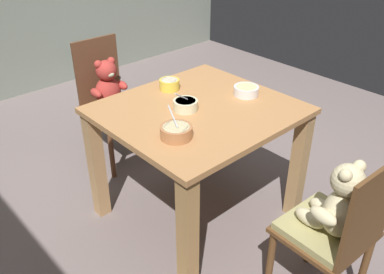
{
  "coord_description": "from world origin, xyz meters",
  "views": [
    {
      "loc": [
        -1.42,
        -1.5,
        1.78
      ],
      "look_at": [
        0.0,
        0.05,
        0.54
      ],
      "focal_mm": 38.9,
      "sensor_mm": 36.0,
      "label": 1
    }
  ],
  "objects_px": {
    "porridge_bowl_cream_center": "(186,105)",
    "teddy_chair_near_front": "(336,218)",
    "dining_table": "(198,132)",
    "porridge_bowl_white_near_right": "(246,91)",
    "porridge_bowl_terracotta_near_left": "(176,132)",
    "teddy_chair_far_center": "(109,93)",
    "metal_pail": "(103,73)",
    "porridge_bowl_yellow_far_center": "(169,84)"
  },
  "relations": [
    {
      "from": "teddy_chair_near_front",
      "to": "porridge_bowl_terracotta_near_left",
      "type": "relative_size",
      "value": 5.21
    },
    {
      "from": "porridge_bowl_cream_center",
      "to": "porridge_bowl_terracotta_near_left",
      "type": "bearing_deg",
      "value": -140.25
    },
    {
      "from": "porridge_bowl_cream_center",
      "to": "dining_table",
      "type": "bearing_deg",
      "value": -26.31
    },
    {
      "from": "porridge_bowl_cream_center",
      "to": "porridge_bowl_yellow_far_center",
      "type": "relative_size",
      "value": 1.2
    },
    {
      "from": "porridge_bowl_cream_center",
      "to": "porridge_bowl_yellow_far_center",
      "type": "height_order",
      "value": "porridge_bowl_cream_center"
    },
    {
      "from": "teddy_chair_far_center",
      "to": "dining_table",
      "type": "bearing_deg",
      "value": 2.79
    },
    {
      "from": "porridge_bowl_cream_center",
      "to": "porridge_bowl_white_near_right",
      "type": "bearing_deg",
      "value": -13.59
    },
    {
      "from": "porridge_bowl_terracotta_near_left",
      "to": "dining_table",
      "type": "bearing_deg",
      "value": 28.52
    },
    {
      "from": "dining_table",
      "to": "metal_pail",
      "type": "height_order",
      "value": "dining_table"
    },
    {
      "from": "porridge_bowl_white_near_right",
      "to": "metal_pail",
      "type": "bearing_deg",
      "value": 81.64
    },
    {
      "from": "porridge_bowl_yellow_far_center",
      "to": "metal_pail",
      "type": "distance_m",
      "value": 2.05
    },
    {
      "from": "porridge_bowl_terracotta_near_left",
      "to": "teddy_chair_far_center",
      "type": "bearing_deg",
      "value": 75.36
    },
    {
      "from": "dining_table",
      "to": "porridge_bowl_terracotta_near_left",
      "type": "distance_m",
      "value": 0.39
    },
    {
      "from": "porridge_bowl_cream_center",
      "to": "porridge_bowl_yellow_far_center",
      "type": "xyz_separation_m",
      "value": [
        0.11,
        0.27,
        0.0
      ]
    },
    {
      "from": "porridge_bowl_terracotta_near_left",
      "to": "porridge_bowl_white_near_right",
      "type": "distance_m",
      "value": 0.63
    },
    {
      "from": "teddy_chair_near_front",
      "to": "porridge_bowl_cream_center",
      "type": "distance_m",
      "value": 0.97
    },
    {
      "from": "teddy_chair_near_front",
      "to": "porridge_bowl_yellow_far_center",
      "type": "height_order",
      "value": "teddy_chair_near_front"
    },
    {
      "from": "teddy_chair_near_front",
      "to": "porridge_bowl_white_near_right",
      "type": "xyz_separation_m",
      "value": [
        0.34,
        0.84,
        0.23
      ]
    },
    {
      "from": "teddy_chair_near_front",
      "to": "metal_pail",
      "type": "relative_size",
      "value": 3.16
    },
    {
      "from": "porridge_bowl_yellow_far_center",
      "to": "teddy_chair_far_center",
      "type": "bearing_deg",
      "value": 95.81
    },
    {
      "from": "teddy_chair_far_center",
      "to": "teddy_chair_near_front",
      "type": "bearing_deg",
      "value": 2.14
    },
    {
      "from": "teddy_chair_far_center",
      "to": "porridge_bowl_terracotta_near_left",
      "type": "xyz_separation_m",
      "value": [
        -0.28,
        -1.08,
        0.25
      ]
    },
    {
      "from": "dining_table",
      "to": "porridge_bowl_terracotta_near_left",
      "type": "bearing_deg",
      "value": -151.48
    },
    {
      "from": "porridge_bowl_white_near_right",
      "to": "teddy_chair_near_front",
      "type": "bearing_deg",
      "value": -111.73
    },
    {
      "from": "teddy_chair_far_center",
      "to": "metal_pail",
      "type": "bearing_deg",
      "value": 153.28
    },
    {
      "from": "porridge_bowl_cream_center",
      "to": "porridge_bowl_terracotta_near_left",
      "type": "relative_size",
      "value": 0.87
    },
    {
      "from": "porridge_bowl_yellow_far_center",
      "to": "porridge_bowl_white_near_right",
      "type": "xyz_separation_m",
      "value": [
        0.28,
        -0.37,
        -0.01
      ]
    },
    {
      "from": "porridge_bowl_white_near_right",
      "to": "metal_pail",
      "type": "distance_m",
      "value": 2.33
    },
    {
      "from": "dining_table",
      "to": "porridge_bowl_cream_center",
      "type": "xyz_separation_m",
      "value": [
        -0.06,
        0.03,
        0.18
      ]
    },
    {
      "from": "porridge_bowl_cream_center",
      "to": "porridge_bowl_white_near_right",
      "type": "relative_size",
      "value": 0.98
    },
    {
      "from": "teddy_chair_far_center",
      "to": "porridge_bowl_white_near_right",
      "type": "distance_m",
      "value": 1.07
    },
    {
      "from": "porridge_bowl_yellow_far_center",
      "to": "dining_table",
      "type": "bearing_deg",
      "value": -98.9
    },
    {
      "from": "dining_table",
      "to": "porridge_bowl_white_near_right",
      "type": "height_order",
      "value": "porridge_bowl_white_near_right"
    },
    {
      "from": "teddy_chair_near_front",
      "to": "dining_table",
      "type": "bearing_deg",
      "value": 2.39
    },
    {
      "from": "teddy_chair_near_front",
      "to": "porridge_bowl_cream_center",
      "type": "height_order",
      "value": "teddy_chair_near_front"
    },
    {
      "from": "teddy_chair_far_center",
      "to": "porridge_bowl_yellow_far_center",
      "type": "relative_size",
      "value": 7.43
    },
    {
      "from": "porridge_bowl_cream_center",
      "to": "metal_pail",
      "type": "relative_size",
      "value": 0.53
    },
    {
      "from": "porridge_bowl_white_near_right",
      "to": "porridge_bowl_yellow_far_center",
      "type": "bearing_deg",
      "value": 127.45
    },
    {
      "from": "porridge_bowl_cream_center",
      "to": "metal_pail",
      "type": "height_order",
      "value": "porridge_bowl_cream_center"
    },
    {
      "from": "dining_table",
      "to": "teddy_chair_far_center",
      "type": "bearing_deg",
      "value": 90.94
    },
    {
      "from": "porridge_bowl_cream_center",
      "to": "teddy_chair_near_front",
      "type": "bearing_deg",
      "value": -86.4
    },
    {
      "from": "porridge_bowl_white_near_right",
      "to": "metal_pail",
      "type": "xyz_separation_m",
      "value": [
        0.33,
        2.21,
        -0.64
      ]
    }
  ]
}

